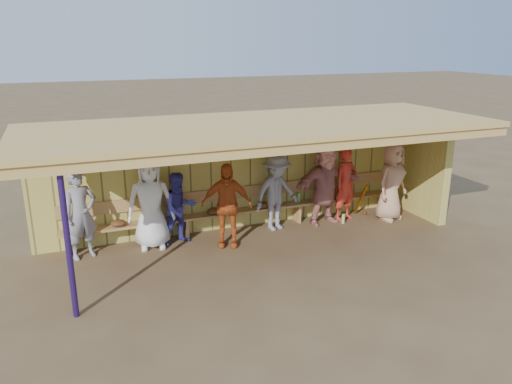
# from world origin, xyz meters

# --- Properties ---
(ground) EXTENTS (90.00, 90.00, 0.00)m
(ground) POSITION_xyz_m (0.00, 0.00, 0.00)
(ground) COLOR brown
(ground) RESTS_ON ground
(player_a) EXTENTS (0.73, 0.60, 1.73)m
(player_a) POSITION_xyz_m (-3.34, 0.80, 0.86)
(player_a) COLOR gray
(player_a) RESTS_ON ground
(player_b) EXTENTS (0.98, 0.71, 1.86)m
(player_b) POSITION_xyz_m (-2.04, 0.81, 0.93)
(player_b) COLOR white
(player_b) RESTS_ON ground
(player_c) EXTENTS (0.82, 0.70, 1.48)m
(player_c) POSITION_xyz_m (-1.47, 0.81, 0.74)
(player_c) COLOR #383593
(player_c) RESTS_ON ground
(player_d) EXTENTS (1.08, 0.74, 1.71)m
(player_d) POSITION_xyz_m (-0.63, 0.34, 0.85)
(player_d) COLOR #C2531F
(player_d) RESTS_ON ground
(player_e) EXTENTS (1.20, 0.86, 1.67)m
(player_e) POSITION_xyz_m (0.65, 0.81, 0.83)
(player_e) COLOR gray
(player_e) RESTS_ON ground
(player_f) EXTENTS (1.76, 0.77, 1.84)m
(player_f) POSITION_xyz_m (1.81, 0.77, 0.92)
(player_f) COLOR tan
(player_f) RESTS_ON ground
(player_g) EXTENTS (0.70, 0.56, 1.68)m
(player_g) POSITION_xyz_m (2.36, 0.79, 0.84)
(player_g) COLOR red
(player_g) RESTS_ON ground
(player_h) EXTENTS (1.01, 0.82, 1.78)m
(player_h) POSITION_xyz_m (3.34, 0.43, 0.89)
(player_h) COLOR tan
(player_h) RESTS_ON ground
(dugout_structure) EXTENTS (8.80, 3.20, 2.50)m
(dugout_structure) POSITION_xyz_m (0.39, 0.69, 1.69)
(dugout_structure) COLOR tan
(dugout_structure) RESTS_ON ground
(bench) EXTENTS (7.60, 0.34, 0.93)m
(bench) POSITION_xyz_m (0.00, 1.12, 0.53)
(bench) COLOR tan
(bench) RESTS_ON ground
(dugout_equipment) EXTENTS (5.83, 0.62, 0.80)m
(dugout_equipment) POSITION_xyz_m (-0.29, 0.99, 0.49)
(dugout_equipment) COLOR orange
(dugout_equipment) RESTS_ON ground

